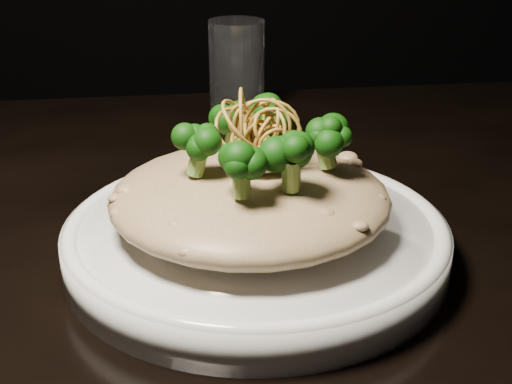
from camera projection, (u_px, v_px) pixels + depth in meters
The scene contains 7 objects.
table at pixel (347, 300), 0.64m from camera, with size 1.10×0.80×0.75m.
plate at pixel (256, 241), 0.53m from camera, with size 0.29×0.29×0.03m, color silver.
risotto at pixel (250, 197), 0.52m from camera, with size 0.20×0.20×0.04m, color brown.
broccoli at pixel (259, 139), 0.50m from camera, with size 0.12×0.12×0.04m, color black, non-canonical shape.
cheese at pixel (258, 156), 0.51m from camera, with size 0.06×0.06×0.02m, color white.
shallots at pixel (257, 122), 0.50m from camera, with size 0.05×0.05×0.03m, color brown, non-canonical shape.
drinking_glass at pixel (237, 70), 0.84m from camera, with size 0.07×0.07×0.12m, color silver.
Camera 1 is at (-0.16, -0.53, 1.01)m, focal length 50.00 mm.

